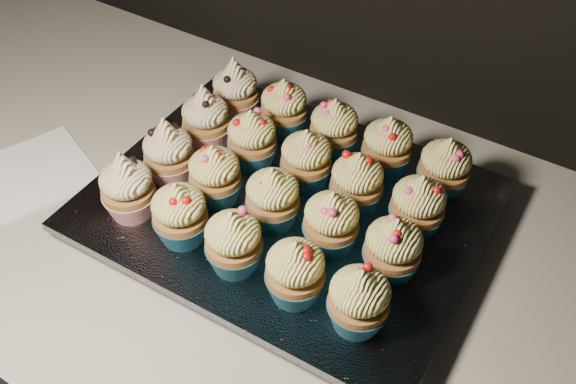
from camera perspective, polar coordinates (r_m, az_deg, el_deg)
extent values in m
cube|color=black|center=(1.24, -7.47, -14.76)|extent=(2.40, 0.60, 0.86)
cube|color=beige|center=(0.88, -10.15, 0.31)|extent=(2.44, 0.64, 0.04)
cube|color=white|center=(0.93, -21.56, 1.69)|extent=(0.18, 0.18, 0.00)
cube|color=black|center=(0.79, 0.00, -2.00)|extent=(0.43, 0.33, 0.02)
cube|color=silver|center=(0.78, 0.00, -1.15)|extent=(0.47, 0.37, 0.01)
cone|color=#A91720|center=(0.78, -13.78, -0.92)|extent=(0.06, 0.06, 0.03)
ellipsoid|color=#FCE5B1|center=(0.75, -14.26, 1.11)|extent=(0.06, 0.06, 0.04)
cone|color=#FCE5B1|center=(0.73, -14.64, 2.70)|extent=(0.03, 0.03, 0.03)
cone|color=#195B78|center=(0.74, -9.38, -3.15)|extent=(0.06, 0.06, 0.03)
ellipsoid|color=#FFEE80|center=(0.71, -9.73, -1.09)|extent=(0.06, 0.06, 0.04)
cone|color=#FFEE80|center=(0.69, -9.96, 0.24)|extent=(0.03, 0.03, 0.02)
cone|color=#195B78|center=(0.70, -4.75, -5.67)|extent=(0.06, 0.06, 0.03)
ellipsoid|color=#FFEE80|center=(0.67, -4.94, -3.60)|extent=(0.06, 0.06, 0.04)
cone|color=#FFEE80|center=(0.66, -5.06, -2.27)|extent=(0.03, 0.03, 0.02)
cone|color=#195B78|center=(0.67, 0.64, -8.28)|extent=(0.06, 0.06, 0.03)
ellipsoid|color=#FFEE80|center=(0.65, 0.66, -6.25)|extent=(0.06, 0.06, 0.04)
cone|color=#FFEE80|center=(0.63, 0.68, -4.93)|extent=(0.03, 0.03, 0.02)
cone|color=#195B78|center=(0.66, 6.16, -10.68)|extent=(0.06, 0.06, 0.03)
ellipsoid|color=#FFEE80|center=(0.63, 6.43, -8.70)|extent=(0.06, 0.06, 0.04)
cone|color=#FFEE80|center=(0.61, 6.60, -7.41)|extent=(0.03, 0.03, 0.02)
cone|color=#A91720|center=(0.81, -10.33, 2.11)|extent=(0.06, 0.06, 0.03)
ellipsoid|color=#FCE5B1|center=(0.79, -10.68, 4.15)|extent=(0.06, 0.06, 0.04)
cone|color=#FCE5B1|center=(0.77, -10.95, 5.74)|extent=(0.03, 0.03, 0.03)
cone|color=#195B78|center=(0.77, -6.38, 0.23)|extent=(0.06, 0.06, 0.03)
ellipsoid|color=#FFEE80|center=(0.75, -6.61, 2.30)|extent=(0.06, 0.06, 0.04)
cone|color=#FFEE80|center=(0.73, -6.75, 3.63)|extent=(0.03, 0.03, 0.02)
cone|color=#195B78|center=(0.74, -1.34, -1.80)|extent=(0.06, 0.06, 0.03)
ellipsoid|color=#FFEE80|center=(0.72, -1.39, 0.29)|extent=(0.06, 0.06, 0.04)
cone|color=#FFEE80|center=(0.70, -1.42, 1.64)|extent=(0.03, 0.03, 0.02)
cone|color=#195B78|center=(0.72, 3.77, -3.94)|extent=(0.06, 0.06, 0.03)
ellipsoid|color=#FFEE80|center=(0.69, 3.92, -1.86)|extent=(0.06, 0.06, 0.04)
cone|color=#FFEE80|center=(0.68, 4.01, -0.51)|extent=(0.03, 0.03, 0.02)
cone|color=#195B78|center=(0.70, 9.08, -6.22)|extent=(0.06, 0.06, 0.03)
ellipsoid|color=#FFEE80|center=(0.67, 9.44, -4.17)|extent=(0.06, 0.06, 0.04)
cone|color=#FFEE80|center=(0.66, 9.68, -2.85)|extent=(0.03, 0.03, 0.02)
cone|color=#A91720|center=(0.85, -7.16, 5.13)|extent=(0.06, 0.06, 0.03)
ellipsoid|color=#FCE5B1|center=(0.83, -7.40, 7.15)|extent=(0.06, 0.06, 0.04)
cone|color=#FCE5B1|center=(0.81, -7.58, 8.71)|extent=(0.03, 0.03, 0.03)
cone|color=#195B78|center=(0.82, -3.16, 3.43)|extent=(0.06, 0.06, 0.03)
ellipsoid|color=#FFEE80|center=(0.79, -3.27, 5.49)|extent=(0.06, 0.06, 0.04)
cone|color=#FFEE80|center=(0.78, -3.34, 6.80)|extent=(0.03, 0.03, 0.02)
cone|color=#195B78|center=(0.79, 1.58, 1.67)|extent=(0.06, 0.06, 0.03)
ellipsoid|color=#FFEE80|center=(0.76, 1.64, 3.75)|extent=(0.06, 0.06, 0.04)
cone|color=#FFEE80|center=(0.75, 1.68, 5.08)|extent=(0.03, 0.03, 0.02)
cone|color=#195B78|center=(0.76, 6.00, -0.42)|extent=(0.06, 0.06, 0.03)
ellipsoid|color=#FFEE80|center=(0.74, 6.21, 1.66)|extent=(0.06, 0.06, 0.04)
cone|color=#FFEE80|center=(0.72, 6.35, 3.00)|extent=(0.03, 0.03, 0.02)
cone|color=#195B78|center=(0.75, 11.20, -2.44)|extent=(0.06, 0.06, 0.03)
ellipsoid|color=#FFEE80|center=(0.72, 11.62, -0.38)|extent=(0.06, 0.06, 0.04)
cone|color=#FFEE80|center=(0.71, 11.88, 0.93)|extent=(0.03, 0.03, 0.02)
cone|color=#A91720|center=(0.90, -4.60, 7.64)|extent=(0.06, 0.06, 0.03)
ellipsoid|color=#FCE5B1|center=(0.88, -4.75, 9.62)|extent=(0.06, 0.06, 0.04)
cone|color=#FCE5B1|center=(0.86, -4.86, 11.15)|extent=(0.03, 0.03, 0.03)
cone|color=#195B78|center=(0.87, -0.36, 6.24)|extent=(0.06, 0.06, 0.03)
ellipsoid|color=#FFEE80|center=(0.84, -0.37, 8.26)|extent=(0.06, 0.06, 0.04)
cone|color=#FFEE80|center=(0.83, -0.38, 9.54)|extent=(0.03, 0.03, 0.02)
cone|color=#195B78|center=(0.84, 4.02, 4.43)|extent=(0.06, 0.06, 0.03)
ellipsoid|color=#FFEE80|center=(0.81, 4.16, 6.47)|extent=(0.06, 0.06, 0.04)
cone|color=#FFEE80|center=(0.80, 4.24, 7.77)|extent=(0.03, 0.03, 0.02)
cone|color=#195B78|center=(0.82, 8.64, 2.82)|extent=(0.06, 0.06, 0.03)
ellipsoid|color=#FFEE80|center=(0.79, 8.93, 4.86)|extent=(0.06, 0.06, 0.04)
cone|color=#FFEE80|center=(0.78, 9.12, 6.16)|extent=(0.03, 0.03, 0.02)
cone|color=#195B78|center=(0.80, 13.45, 0.87)|extent=(0.06, 0.06, 0.03)
ellipsoid|color=#FFEE80|center=(0.78, 13.91, 2.90)|extent=(0.06, 0.06, 0.04)
cone|color=#FFEE80|center=(0.76, 14.21, 4.19)|extent=(0.03, 0.03, 0.02)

